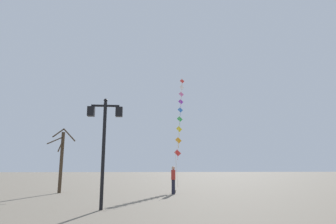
% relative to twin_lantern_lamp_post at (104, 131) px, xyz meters
% --- Properties ---
extents(ground_plane, '(160.00, 160.00, 0.00)m').
position_rel_twin_lantern_lamp_post_xyz_m(ground_plane, '(2.37, 10.21, -3.12)').
color(ground_plane, '#756B5B').
extents(twin_lantern_lamp_post, '(1.44, 0.28, 4.49)m').
position_rel_twin_lantern_lamp_post_xyz_m(twin_lantern_lamp_post, '(0.00, 0.00, 0.00)').
color(twin_lantern_lamp_post, black).
rests_on(twin_lantern_lamp_post, ground_plane).
extents(kite_train, '(2.40, 11.67, 11.54)m').
position_rel_twin_lantern_lamp_post_xyz_m(kite_train, '(4.92, 13.76, 3.30)').
color(kite_train, brown).
rests_on(kite_train, ground_plane).
extents(kite_flyer, '(0.31, 0.62, 1.71)m').
position_rel_twin_lantern_lamp_post_xyz_m(kite_flyer, '(3.52, 6.36, -2.22)').
color(kite_flyer, '#1E1E2D').
rests_on(kite_flyer, ground_plane).
extents(bare_tree, '(1.57, 1.31, 4.25)m').
position_rel_twin_lantern_lamp_post_xyz_m(bare_tree, '(-3.82, 7.77, -0.92)').
color(bare_tree, '#423323').
rests_on(bare_tree, ground_plane).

